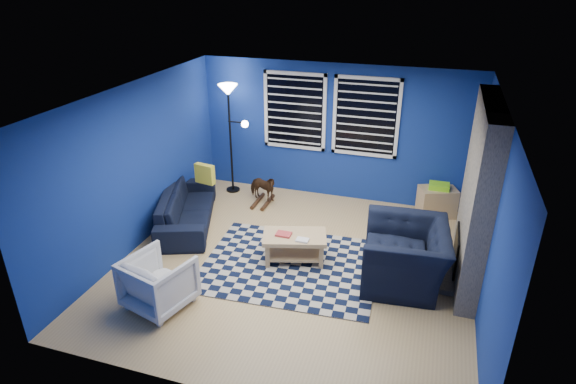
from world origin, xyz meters
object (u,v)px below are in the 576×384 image
object	(u,v)px
armchair_bent	(159,282)
rocking_horse	(262,188)
tv	(480,148)
sofa	(187,208)
cabinet	(437,201)
coffee_table	(294,242)
floor_lamp	(230,105)
armchair_big	(405,255)

from	to	relation	value
armchair_bent	rocking_horse	size ratio (longest dim) A/B	1.29
tv	sofa	world-z (taller)	tv
tv	cabinet	distance (m)	1.27
sofa	coffee_table	xyz separation A→B (m)	(2.07, -0.56, 0.02)
coffee_table	tv	bearing A→B (deg)	37.48
coffee_table	floor_lamp	xyz separation A→B (m)	(-1.85, 2.02, 1.39)
tv	coffee_table	distance (m)	3.31
tv	rocking_horse	distance (m)	3.76
sofa	floor_lamp	size ratio (longest dim) A/B	0.96
floor_lamp	coffee_table	bearing A→B (deg)	-47.62
rocking_horse	coffee_table	size ratio (longest dim) A/B	0.58
armchair_big	armchair_bent	bearing A→B (deg)	-68.60
tv	cabinet	world-z (taller)	tv
rocking_horse	cabinet	bearing A→B (deg)	-67.86
tv	cabinet	size ratio (longest dim) A/B	1.39
rocking_horse	cabinet	world-z (taller)	cabinet
armchair_big	floor_lamp	bearing A→B (deg)	-126.16
armchair_bent	sofa	bearing A→B (deg)	-54.93
armchair_big	armchair_bent	distance (m)	3.29
rocking_horse	floor_lamp	xyz separation A→B (m)	(-0.73, 0.37, 1.38)
armchair_bent	rocking_horse	xyz separation A→B (m)	(0.23, 3.16, -0.03)
sofa	coffee_table	bearing A→B (deg)	-125.67
coffee_table	floor_lamp	distance (m)	3.07
armchair_bent	cabinet	world-z (taller)	armchair_bent
armchair_big	coffee_table	bearing A→B (deg)	-96.08
armchair_bent	cabinet	bearing A→B (deg)	-116.25
coffee_table	floor_lamp	bearing A→B (deg)	132.38
armchair_bent	tv	bearing A→B (deg)	-122.48
sofa	coffee_table	world-z (taller)	sofa
tv	armchair_big	distance (m)	2.33
cabinet	sofa	bearing A→B (deg)	-179.15
tv	rocking_horse	world-z (taller)	tv
tv	armchair_bent	bearing A→B (deg)	-138.36
armchair_bent	coffee_table	world-z (taller)	armchair_bent
sofa	armchair_big	xyz separation A→B (m)	(3.65, -0.57, 0.12)
armchair_big	tv	bearing A→B (deg)	149.65
cabinet	floor_lamp	xyz separation A→B (m)	(-3.80, -0.13, 1.44)
rocking_horse	armchair_bent	bearing A→B (deg)	-171.21
coffee_table	cabinet	size ratio (longest dim) A/B	1.43
armchair_bent	cabinet	distance (m)	4.93
armchair_big	rocking_horse	bearing A→B (deg)	-127.23
coffee_table	cabinet	xyz separation A→B (m)	(1.96, 2.15, -0.05)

